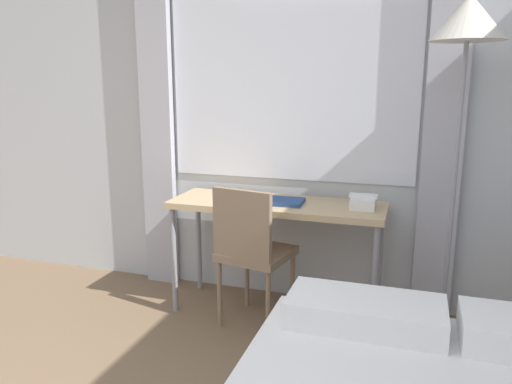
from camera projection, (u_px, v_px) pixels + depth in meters
wall_back_with_window at (255, 104)px, 3.42m from camera, size 5.79×0.13×2.70m
desk at (277, 212)px, 3.20m from camera, size 1.37×0.47×0.75m
desk_chair at (252, 247)px, 3.03m from camera, size 0.47×0.47×0.90m
standing_lamp at (466, 49)px, 2.53m from camera, size 0.38×0.38×1.94m
telephone at (363, 202)px, 3.01m from camera, size 0.17×0.15×0.09m
book at (284, 201)px, 3.15m from camera, size 0.24×0.21×0.02m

